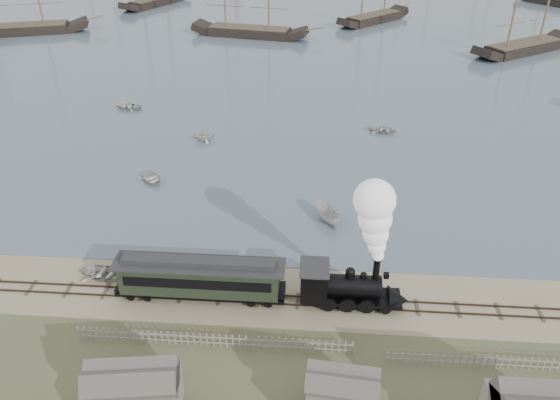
{
  "coord_description": "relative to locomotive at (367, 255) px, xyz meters",
  "views": [
    {
      "loc": [
        -0.01,
        -33.43,
        28.22
      ],
      "look_at": [
        -3.02,
        7.0,
        3.5
      ],
      "focal_mm": 35.0,
      "sensor_mm": 36.0,
      "label": 1
    }
  ],
  "objects": [
    {
      "name": "rowboat_0",
      "position": [
        -20.99,
        17.38,
        -4.26
      ],
      "size": [
        4.11,
        3.91,
        0.69
      ],
      "primitive_type": "imported",
      "rotation": [
        0.0,
        0.0,
        0.63
      ],
      "color": "beige",
      "rests_on": "harbor_water"
    },
    {
      "name": "rowboat_3",
      "position": [
        4.31,
        31.79,
        -4.25
      ],
      "size": [
        3.26,
        3.93,
        0.7
      ],
      "primitive_type": "imported",
      "rotation": [
        0.0,
        0.0,
        1.29
      ],
      "color": "beige",
      "rests_on": "harbor_water"
    },
    {
      "name": "rowboat_1",
      "position": [
        -17.41,
        27.73,
        -3.91
      ],
      "size": [
        3.08,
        3.3,
        1.4
      ],
      "primitive_type": "imported",
      "rotation": [
        0.0,
        0.0,
        1.93
      ],
      "color": "beige",
      "rests_on": "harbor_water"
    },
    {
      "name": "rail_track",
      "position": [
        -3.83,
        0.0,
        -4.63
      ],
      "size": [
        120.0,
        1.8,
        0.16
      ],
      "color": "#33241C",
      "rests_on": "ground"
    },
    {
      "name": "rowboat_2",
      "position": [
        -2.65,
        11.16,
        -3.89
      ],
      "size": [
        3.94,
        2.99,
        1.44
      ],
      "primitive_type": "imported",
      "rotation": [
        0.0,
        0.0,
        3.63
      ],
      "color": "beige",
      "rests_on": "harbor_water"
    },
    {
      "name": "picket_fence_west",
      "position": [
        -10.33,
        -5.0,
        -4.67
      ],
      "size": [
        19.0,
        0.1,
        1.2
      ],
      "primitive_type": null,
      "color": "slate",
      "rests_on": "ground"
    },
    {
      "name": "ground",
      "position": [
        -3.83,
        2.0,
        -4.67
      ],
      "size": [
        600.0,
        600.0,
        0.0
      ],
      "primitive_type": "plane",
      "color": "tan",
      "rests_on": "ground"
    },
    {
      "name": "rowboat_6",
      "position": [
        -29.77,
        37.02,
        -4.23
      ],
      "size": [
        3.09,
        3.98,
        0.76
      ],
      "primitive_type": "imported",
      "rotation": [
        0.0,
        0.0,
        4.58
      ],
      "color": "beige",
      "rests_on": "harbor_water"
    },
    {
      "name": "picket_fence_east",
      "position": [
        8.67,
        -5.5,
        -4.67
      ],
      "size": [
        15.0,
        0.1,
        1.2
      ],
      "primitive_type": null,
      "color": "slate",
      "rests_on": "ground"
    },
    {
      "name": "beached_dinghy",
      "position": [
        -20.58,
        1.75,
        -4.29
      ],
      "size": [
        3.34,
        4.13,
        0.76
      ],
      "primitive_type": "imported",
      "rotation": [
        0.0,
        0.0,
        1.35
      ],
      "color": "beige",
      "rests_on": "ground"
    },
    {
      "name": "passenger_coach",
      "position": [
        -12.23,
        -0.0,
        -2.68
      ],
      "size": [
        12.83,
        2.47,
        3.12
      ],
      "color": "black",
      "rests_on": "ground"
    },
    {
      "name": "locomotive",
      "position": [
        0.0,
        0.0,
        0.0
      ],
      "size": [
        8.13,
        3.04,
        10.14
      ],
      "color": "black",
      "rests_on": "ground"
    }
  ]
}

